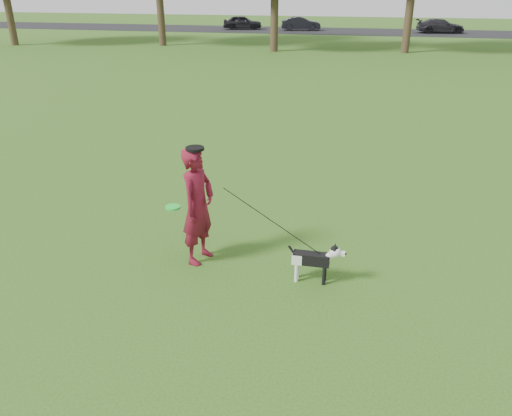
% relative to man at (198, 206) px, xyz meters
% --- Properties ---
extents(ground, '(120.00, 120.00, 0.00)m').
position_rel_man_xyz_m(ground, '(0.61, 0.07, -0.93)').
color(ground, '#285116').
rests_on(ground, ground).
extents(road, '(120.00, 7.00, 0.02)m').
position_rel_man_xyz_m(road, '(0.61, 40.07, -0.92)').
color(road, black).
rests_on(road, ground).
extents(man, '(0.59, 0.76, 1.85)m').
position_rel_man_xyz_m(man, '(0.00, 0.00, 0.00)').
color(man, '#5E0D1F').
rests_on(man, ground).
extents(dog, '(0.85, 0.17, 0.64)m').
position_rel_man_xyz_m(dog, '(1.85, -0.27, -0.53)').
color(dog, black).
rests_on(dog, ground).
extents(car_left, '(3.71, 2.13, 1.19)m').
position_rel_man_xyz_m(car_left, '(-8.88, 40.07, -0.31)').
color(car_left, black).
rests_on(car_left, road).
extents(car_mid, '(3.59, 1.80, 1.13)m').
position_rel_man_xyz_m(car_mid, '(-3.57, 40.07, -0.34)').
color(car_mid, black).
rests_on(car_mid, road).
extents(car_right, '(4.07, 2.08, 1.13)m').
position_rel_man_xyz_m(car_right, '(8.21, 40.07, -0.34)').
color(car_right, '#232127').
rests_on(car_right, road).
extents(man_held_items, '(2.45, 0.41, 1.43)m').
position_rel_man_xyz_m(man_held_items, '(1.18, -0.16, -0.06)').
color(man_held_items, '#1BDB34').
rests_on(man_held_items, ground).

